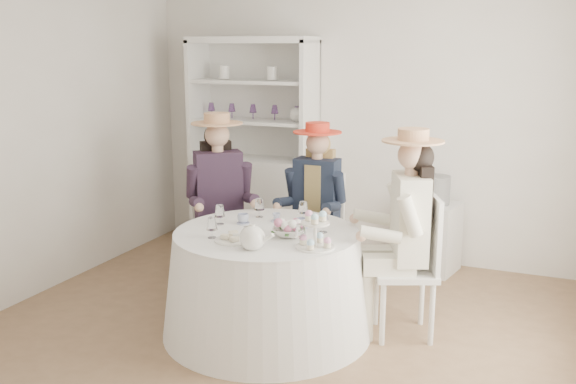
% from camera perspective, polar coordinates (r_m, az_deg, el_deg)
% --- Properties ---
extents(ground, '(4.50, 4.50, 0.00)m').
position_cam_1_polar(ground, '(5.02, -0.45, -12.00)').
color(ground, brown).
rests_on(ground, ground).
extents(wall_back, '(4.50, 0.00, 4.50)m').
position_cam_1_polar(wall_back, '(6.49, 6.59, 6.04)').
color(wall_back, silver).
rests_on(wall_back, ground).
extents(wall_front, '(4.50, 0.00, 4.50)m').
position_cam_1_polar(wall_front, '(2.94, -16.20, -2.71)').
color(wall_front, silver).
rests_on(wall_front, ground).
extents(wall_left, '(0.00, 4.50, 4.50)m').
position_cam_1_polar(wall_left, '(5.88, -21.12, 4.56)').
color(wall_left, silver).
rests_on(wall_left, ground).
extents(tea_table, '(1.56, 1.56, 0.78)m').
position_cam_1_polar(tea_table, '(4.83, -1.87, -8.02)').
color(tea_table, white).
rests_on(tea_table, ground).
extents(hutch, '(1.45, 0.87, 2.20)m').
position_cam_1_polar(hutch, '(6.75, -2.98, 1.49)').
color(hutch, silver).
rests_on(hutch, ground).
extents(side_table, '(0.50, 0.50, 0.66)m').
position_cam_1_polar(side_table, '(6.27, 12.79, -3.94)').
color(side_table, silver).
rests_on(side_table, ground).
extents(hatbox, '(0.31, 0.31, 0.26)m').
position_cam_1_polar(hatbox, '(6.16, 13.00, 0.20)').
color(hatbox, black).
rests_on(hatbox, side_table).
extents(guest_left, '(0.65, 0.67, 1.56)m').
position_cam_1_polar(guest_left, '(5.59, -6.14, 0.03)').
color(guest_left, silver).
rests_on(guest_left, ground).
extents(guest_mid, '(0.53, 0.55, 1.47)m').
position_cam_1_polar(guest_mid, '(5.59, 2.50, -0.35)').
color(guest_mid, silver).
rests_on(guest_mid, ground).
extents(guest_right, '(0.65, 0.59, 1.55)m').
position_cam_1_polar(guest_right, '(4.70, 10.43, -2.63)').
color(guest_right, silver).
rests_on(guest_right, ground).
extents(spare_chair, '(0.53, 0.53, 0.97)m').
position_cam_1_polar(spare_chair, '(5.94, -5.43, -2.70)').
color(spare_chair, silver).
rests_on(spare_chair, ground).
extents(teacup_a, '(0.11, 0.11, 0.07)m').
position_cam_1_polar(teacup_a, '(4.90, -4.01, -2.45)').
color(teacup_a, white).
rests_on(teacup_a, tea_table).
extents(teacup_b, '(0.07, 0.07, 0.06)m').
position_cam_1_polar(teacup_b, '(4.96, -1.03, -2.32)').
color(teacup_b, white).
rests_on(teacup_b, tea_table).
extents(teacup_c, '(0.10, 0.10, 0.07)m').
position_cam_1_polar(teacup_c, '(4.79, 1.19, -2.83)').
color(teacup_c, white).
rests_on(teacup_c, tea_table).
extents(flower_bowl, '(0.29, 0.29, 0.06)m').
position_cam_1_polar(flower_bowl, '(4.57, 0.10, -3.64)').
color(flower_bowl, white).
rests_on(flower_bowl, tea_table).
extents(flower_arrangement, '(0.17, 0.17, 0.06)m').
position_cam_1_polar(flower_arrangement, '(4.54, 0.02, -3.03)').
color(flower_arrangement, '#CC668E').
rests_on(flower_arrangement, tea_table).
extents(table_teapot, '(0.25, 0.17, 0.18)m').
position_cam_1_polar(table_teapot, '(4.29, -3.17, -4.09)').
color(table_teapot, white).
rests_on(table_teapot, tea_table).
extents(sandwich_plate, '(0.27, 0.27, 0.06)m').
position_cam_1_polar(sandwich_plate, '(4.49, -4.87, -4.18)').
color(sandwich_plate, white).
rests_on(sandwich_plate, tea_table).
extents(cupcake_stand, '(0.26, 0.26, 0.24)m').
position_cam_1_polar(cupcake_stand, '(4.31, 2.44, -3.85)').
color(cupcake_stand, white).
rests_on(cupcake_stand, tea_table).
extents(stemware_set, '(0.88, 0.88, 0.15)m').
position_cam_1_polar(stemware_set, '(4.68, -1.91, -2.65)').
color(stemware_set, white).
rests_on(stemware_set, tea_table).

